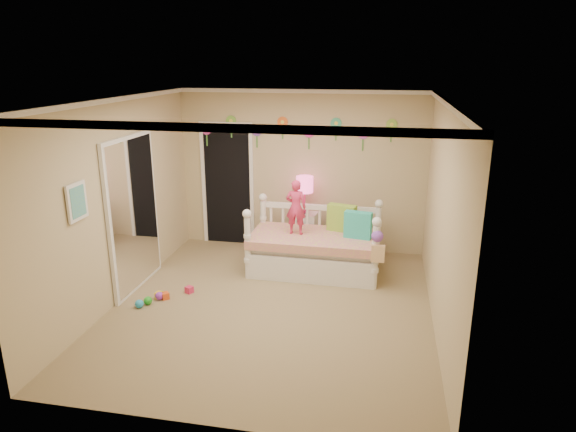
% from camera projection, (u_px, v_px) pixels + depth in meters
% --- Properties ---
extents(floor, '(4.00, 4.50, 0.01)m').
position_uv_depth(floor, '(272.00, 307.00, 6.50)').
color(floor, '#7F684C').
rests_on(floor, ground).
extents(ceiling, '(4.00, 4.50, 0.01)m').
position_uv_depth(ceiling, '(269.00, 100.00, 5.73)').
color(ceiling, white).
rests_on(ceiling, floor).
extents(back_wall, '(4.00, 0.01, 2.60)m').
position_uv_depth(back_wall, '(301.00, 171.00, 8.23)').
color(back_wall, tan).
rests_on(back_wall, floor).
extents(left_wall, '(0.01, 4.50, 2.60)m').
position_uv_depth(left_wall, '(118.00, 202.00, 6.48)').
color(left_wall, tan).
rests_on(left_wall, floor).
extents(right_wall, '(0.01, 4.50, 2.60)m').
position_uv_depth(right_wall, '(442.00, 220.00, 5.76)').
color(right_wall, tan).
rests_on(right_wall, floor).
extents(crown_molding, '(4.00, 4.50, 0.06)m').
position_uv_depth(crown_molding, '(269.00, 103.00, 5.74)').
color(crown_molding, white).
rests_on(crown_molding, ceiling).
extents(daybed, '(1.92, 1.05, 1.03)m').
position_uv_depth(daybed, '(315.00, 238.00, 7.48)').
color(daybed, white).
rests_on(daybed, floor).
extents(pillow_turquoise, '(0.41, 0.21, 0.39)m').
position_uv_depth(pillow_turquoise, '(358.00, 225.00, 7.27)').
color(pillow_turquoise, '#24B79A').
rests_on(pillow_turquoise, daybed).
extents(pillow_lime, '(0.45, 0.26, 0.40)m').
position_uv_depth(pillow_lime, '(342.00, 218.00, 7.57)').
color(pillow_lime, '#90BE3A').
rests_on(pillow_lime, daybed).
extents(child, '(0.30, 0.20, 0.82)m').
position_uv_depth(child, '(296.00, 207.00, 7.38)').
color(child, '#D7305E').
rests_on(child, daybed).
extents(nightstand, '(0.44, 0.36, 0.68)m').
position_uv_depth(nightstand, '(304.00, 233.00, 8.26)').
color(nightstand, white).
rests_on(nightstand, floor).
extents(table_lamp, '(0.27, 0.27, 0.60)m').
position_uv_depth(table_lamp, '(305.00, 189.00, 8.04)').
color(table_lamp, '#F92176').
rests_on(table_lamp, nightstand).
extents(closet_doorway, '(0.90, 0.04, 2.07)m').
position_uv_depth(closet_doorway, '(227.00, 184.00, 8.52)').
color(closet_doorway, black).
rests_on(closet_doorway, back_wall).
extents(flower_decals, '(3.40, 0.02, 0.50)m').
position_uv_depth(flower_decals, '(296.00, 132.00, 8.05)').
color(flower_decals, '#B2668C').
rests_on(flower_decals, back_wall).
extents(mirror_closet, '(0.07, 1.30, 2.10)m').
position_uv_depth(mirror_closet, '(134.00, 214.00, 6.83)').
color(mirror_closet, white).
rests_on(mirror_closet, left_wall).
extents(wall_picture, '(0.05, 0.34, 0.42)m').
position_uv_depth(wall_picture, '(77.00, 202.00, 5.56)').
color(wall_picture, white).
rests_on(wall_picture, left_wall).
extents(hanging_bag, '(0.20, 0.16, 0.36)m').
position_uv_depth(hanging_bag, '(377.00, 247.00, 6.80)').
color(hanging_bag, beige).
rests_on(hanging_bag, daybed).
extents(toy_scatter, '(1.26, 1.51, 0.11)m').
position_uv_depth(toy_scatter, '(177.00, 292.00, 6.81)').
color(toy_scatter, '#996666').
rests_on(toy_scatter, floor).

